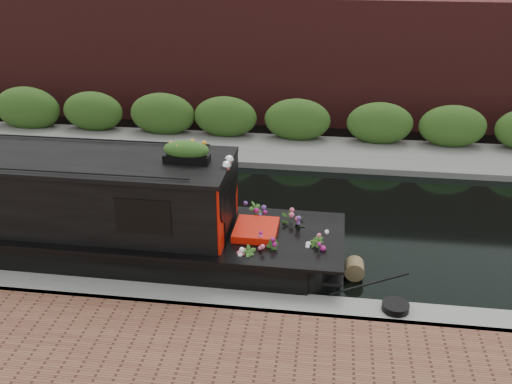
# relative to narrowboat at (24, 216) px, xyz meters

# --- Properties ---
(ground) EXTENTS (80.00, 80.00, 0.00)m
(ground) POSITION_rel_narrowboat_xyz_m (2.78, 1.97, -0.83)
(ground) COLOR black
(ground) RESTS_ON ground
(near_bank_coping) EXTENTS (40.00, 0.60, 0.50)m
(near_bank_coping) POSITION_rel_narrowboat_xyz_m (2.78, -1.33, -0.83)
(near_bank_coping) COLOR gray
(near_bank_coping) RESTS_ON ground
(far_bank_path) EXTENTS (40.00, 2.40, 0.34)m
(far_bank_path) POSITION_rel_narrowboat_xyz_m (2.78, 6.17, -0.83)
(far_bank_path) COLOR #61615D
(far_bank_path) RESTS_ON ground
(far_hedge) EXTENTS (40.00, 1.10, 2.80)m
(far_hedge) POSITION_rel_narrowboat_xyz_m (2.78, 7.07, -0.83)
(far_hedge) COLOR #2E511B
(far_hedge) RESTS_ON ground
(far_brick_wall) EXTENTS (40.00, 1.00, 8.00)m
(far_brick_wall) POSITION_rel_narrowboat_xyz_m (2.78, 9.17, -0.83)
(far_brick_wall) COLOR #491A18
(far_brick_wall) RESTS_ON ground
(narrowboat) EXTENTS (11.91, 2.17, 2.79)m
(narrowboat) POSITION_rel_narrowboat_xyz_m (0.00, 0.00, 0.00)
(narrowboat) COLOR black
(narrowboat) RESTS_ON ground
(rope_fender) EXTENTS (0.36, 0.35, 0.36)m
(rope_fender) POSITION_rel_narrowboat_xyz_m (6.47, -0.00, -0.65)
(rope_fender) COLOR brown
(rope_fender) RESTS_ON ground
(coiled_mooring_rope) EXTENTS (0.45, 0.45, 0.12)m
(coiled_mooring_rope) POSITION_rel_narrowboat_xyz_m (7.10, -1.27, -0.52)
(coiled_mooring_rope) COLOR black
(coiled_mooring_rope) RESTS_ON near_bank_coping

